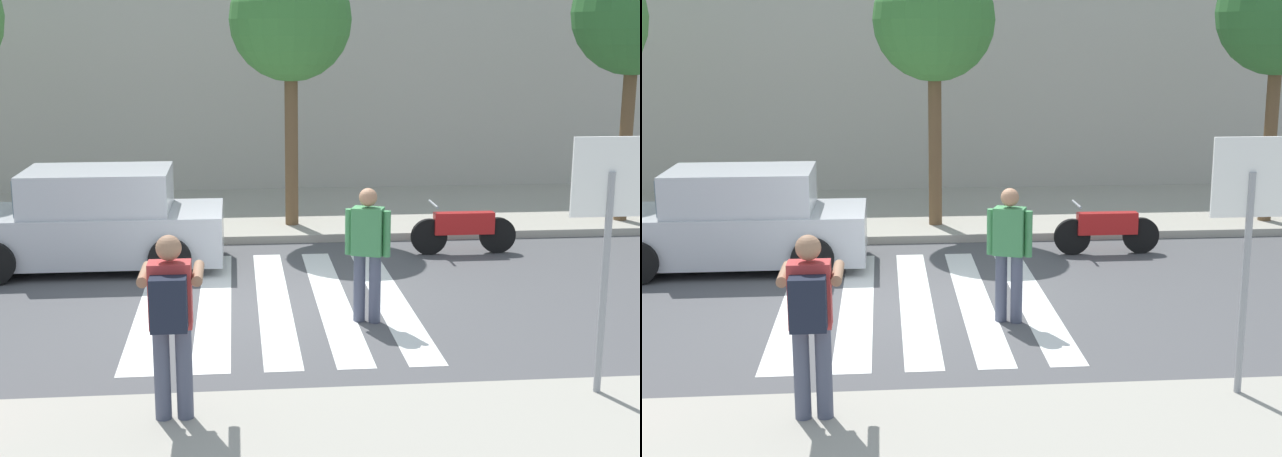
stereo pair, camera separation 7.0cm
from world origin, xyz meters
TOP-DOWN VIEW (x-y plane):
  - ground_plane at (0.00, 0.00)m, footprint 120.00×120.00m
  - sidewalk_far at (0.00, 6.00)m, footprint 60.00×4.80m
  - building_facade_far at (0.00, 10.40)m, footprint 56.00×4.00m
  - crosswalk_stripe_0 at (-1.60, 0.20)m, footprint 0.44×5.20m
  - crosswalk_stripe_1 at (-0.80, 0.20)m, footprint 0.44×5.20m
  - crosswalk_stripe_2 at (0.00, 0.20)m, footprint 0.44×5.20m
  - crosswalk_stripe_3 at (0.80, 0.20)m, footprint 0.44×5.20m
  - crosswalk_stripe_4 at (1.60, 0.20)m, footprint 0.44×5.20m
  - stop_sign at (3.03, -3.54)m, footprint 0.76×0.08m
  - photographer_with_backpack at (-1.09, -3.81)m, footprint 0.58×0.84m
  - pedestrian_crossing at (1.14, -0.77)m, footprint 0.55×0.36m
  - parked_car_silver at (-2.71, 2.30)m, footprint 4.10×1.92m
  - motorcycle at (3.26, 2.60)m, footprint 1.76×0.60m
  - street_tree_center at (0.54, 4.55)m, footprint 2.17×2.17m
  - street_tree_east at (6.74, 4.36)m, footprint 2.26×2.26m

SIDE VIEW (x-z plane):
  - ground_plane at x=0.00m, z-range 0.00..0.00m
  - crosswalk_stripe_0 at x=-1.60m, z-range 0.00..0.01m
  - crosswalk_stripe_1 at x=-0.80m, z-range 0.00..0.01m
  - crosswalk_stripe_2 at x=0.00m, z-range 0.00..0.01m
  - crosswalk_stripe_3 at x=0.80m, z-range 0.00..0.01m
  - crosswalk_stripe_4 at x=1.60m, z-range 0.00..0.01m
  - sidewalk_far at x=0.00m, z-range 0.00..0.14m
  - motorcycle at x=3.26m, z-range -0.02..0.85m
  - parked_car_silver at x=-2.71m, z-range -0.05..1.50m
  - pedestrian_crossing at x=1.14m, z-range 0.11..1.84m
  - photographer_with_backpack at x=-1.09m, z-range 0.31..2.03m
  - stop_sign at x=3.03m, z-range 0.72..3.24m
  - building_facade_far at x=0.00m, z-range 0.00..5.56m
  - street_tree_center at x=0.54m, z-range 1.40..6.17m
  - street_tree_east at x=6.74m, z-range 1.45..6.39m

